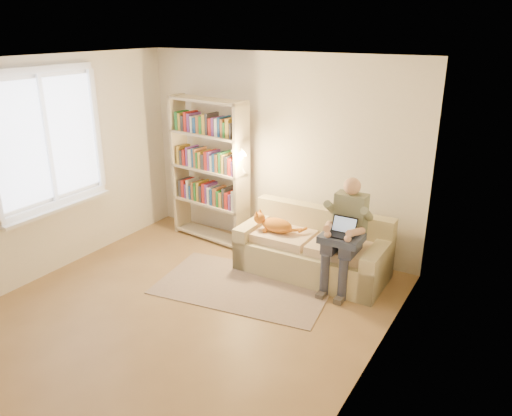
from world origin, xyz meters
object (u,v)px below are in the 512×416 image
Objects in this scene: bookshelf at (209,164)px; laptop at (339,230)px; person at (346,228)px; sofa at (313,251)px; cat at (278,225)px.

laptop is at bearing -5.78° from bookshelf.
person is 4.56× the size of laptop.
person is (0.45, -0.14, 0.46)m from sofa.
person is 0.65× the size of bookshelf.
bookshelf is (-1.70, 0.22, 0.83)m from sofa.
cat is 2.14× the size of laptop.
person is at bearing 67.64° from laptop.
bookshelf is at bearing 167.16° from laptop.
cat is (-0.89, 0.02, -0.15)m from person.
cat is at bearing 178.25° from person.
bookshelf reaches higher than laptop.
bookshelf is at bearing 170.26° from person.
person is at bearing -1.75° from cat.
cat is at bearing -165.23° from sofa.
cat is 1.40m from bookshelf.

